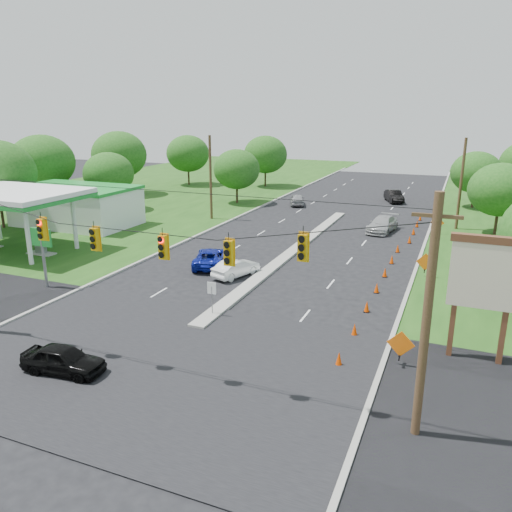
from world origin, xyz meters
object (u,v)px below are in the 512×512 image
at_px(pylon_sign, 491,280).
at_px(white_sedan, 236,268).
at_px(gas_station, 66,204).
at_px(black_sedan, 63,360).
at_px(blue_pickup, 211,257).

bearing_deg(pylon_sign, white_sedan, 156.84).
distance_m(pylon_sign, white_sedan, 17.77).
distance_m(gas_station, black_sedan, 30.61).
bearing_deg(white_sedan, pylon_sign, 175.46).
relative_size(gas_station, white_sedan, 5.14).
xyz_separation_m(black_sedan, blue_pickup, (-1.38, 17.06, 0.03)).
distance_m(black_sedan, white_sedan, 15.57).
xyz_separation_m(gas_station, blue_pickup, (19.08, -5.63, -1.88)).
xyz_separation_m(black_sedan, white_sedan, (1.45, 15.51, -0.03)).
height_order(gas_station, pylon_sign, pylon_sign).
distance_m(white_sedan, blue_pickup, 3.23).
height_order(black_sedan, white_sedan, black_sedan).
xyz_separation_m(pylon_sign, white_sedan, (-16.05, 6.86, -3.37)).
xyz_separation_m(gas_station, black_sedan, (20.46, -22.69, -1.92)).
bearing_deg(blue_pickup, gas_station, -35.76).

